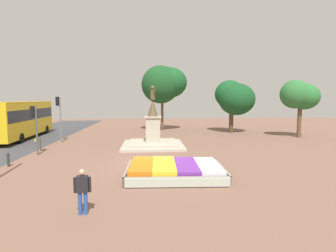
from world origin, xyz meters
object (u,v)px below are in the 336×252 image
at_px(pedestrian_with_handbag, 82,189).
at_px(statue_monument, 153,137).
at_px(flower_planter, 174,170).
at_px(traffic_light_mid_block, 34,121).
at_px(kerb_bollard_north, 40,144).
at_px(city_bus, 21,118).
at_px(kerb_bollard_mid_b, 8,159).
at_px(traffic_light_far_corner, 59,111).

bearing_deg(pedestrian_with_handbag, statue_monument, 78.56).
bearing_deg(flower_planter, statue_monument, 96.34).
height_order(traffic_light_mid_block, kerb_bollard_north, traffic_light_mid_block).
height_order(statue_monument, city_bus, statue_monument).
distance_m(flower_planter, kerb_bollard_north, 11.77).
bearing_deg(kerb_bollard_mid_b, pedestrian_with_handbag, -49.07).
height_order(kerb_bollard_mid_b, kerb_bollard_north, kerb_bollard_north).
relative_size(flower_planter, traffic_light_far_corner, 1.22).
bearing_deg(traffic_light_mid_block, city_bus, 119.76).
bearing_deg(traffic_light_far_corner, traffic_light_mid_block, -88.60).
xyz_separation_m(statue_monument, kerb_bollard_north, (-8.40, -1.23, -0.31)).
bearing_deg(statue_monument, flower_planter, -83.66).
distance_m(traffic_light_far_corner, kerb_bollard_north, 4.52).
height_order(statue_monument, kerb_bollard_mid_b, statue_monument).
relative_size(kerb_bollard_mid_b, kerb_bollard_north, 0.86).
height_order(city_bus, kerb_bollard_north, city_bus).
bearing_deg(city_bus, kerb_bollard_mid_b, -68.61).
bearing_deg(kerb_bollard_mid_b, traffic_light_far_corner, 89.25).
relative_size(traffic_light_far_corner, kerb_bollard_mid_b, 5.02).
bearing_deg(pedestrian_with_handbag, city_bus, 119.69).
relative_size(statue_monument, pedestrian_with_handbag, 3.19).
relative_size(traffic_light_mid_block, city_bus, 0.30).
relative_size(city_bus, kerb_bollard_north, 11.90).
height_order(statue_monument, traffic_light_far_corner, statue_monument).
height_order(flower_planter, pedestrian_with_handbag, pedestrian_with_handbag).
xyz_separation_m(city_bus, kerb_bollard_mid_b, (4.36, -11.14, -1.62)).
xyz_separation_m(statue_monument, kerb_bollard_mid_b, (-8.34, -5.85, -0.37)).
bearing_deg(city_bus, statue_monument, -22.60).
bearing_deg(city_bus, kerb_bollard_north, -56.55).
height_order(pedestrian_with_handbag, kerb_bollard_north, pedestrian_with_handbag).
relative_size(statue_monument, kerb_bollard_north, 5.25).
relative_size(flower_planter, kerb_bollard_mid_b, 6.15).
relative_size(traffic_light_mid_block, kerb_bollard_north, 3.59).
distance_m(traffic_light_mid_block, traffic_light_far_corner, 5.43).
height_order(statue_monument, traffic_light_mid_block, statue_monument).
bearing_deg(traffic_light_mid_block, flower_planter, -31.92).
relative_size(traffic_light_mid_block, pedestrian_with_handbag, 2.19).
bearing_deg(kerb_bollard_mid_b, traffic_light_mid_block, 85.48).
bearing_deg(statue_monument, pedestrian_with_handbag, -101.44).
distance_m(city_bus, kerb_bollard_mid_b, 12.07).
height_order(flower_planter, statue_monument, statue_monument).
bearing_deg(traffic_light_far_corner, pedestrian_with_handbag, -69.45).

